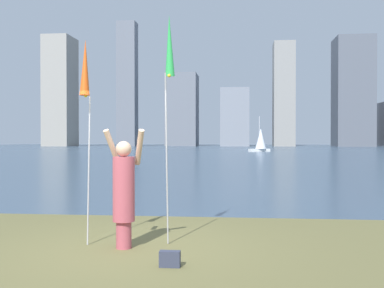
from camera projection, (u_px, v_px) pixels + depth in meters
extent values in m
cube|color=#384C60|center=(229.00, 150.00, 68.63)|extent=(120.00, 116.88, 0.12)
cube|color=#33301C|center=(163.00, 217.00, 10.50)|extent=(120.00, 0.70, 0.02)
cylinder|color=#B24C59|center=(124.00, 235.00, 7.45)|extent=(0.24, 0.24, 0.43)
cylinder|color=#B24C59|center=(124.00, 189.00, 7.45)|extent=(0.35, 0.35, 1.02)
sphere|color=#D1A889|center=(124.00, 149.00, 7.44)|extent=(0.25, 0.25, 0.25)
cylinder|color=#D1A889|center=(112.00, 147.00, 7.60)|extent=(0.25, 0.39, 0.59)
cylinder|color=#D1A889|center=(139.00, 147.00, 7.55)|extent=(0.25, 0.39, 0.59)
cylinder|color=#B2B2B7|center=(89.00, 170.00, 7.75)|extent=(0.02, 0.17, 2.43)
cone|color=#F25919|center=(85.00, 67.00, 7.56)|extent=(0.16, 0.21, 0.91)
sphere|color=yellow|center=(86.00, 96.00, 7.59)|extent=(0.06, 0.06, 0.06)
cylinder|color=#B2B2B7|center=(167.00, 160.00, 7.61)|extent=(0.02, 0.29, 2.78)
cone|color=green|center=(170.00, 46.00, 7.90)|extent=(0.16, 0.26, 1.02)
sphere|color=yellow|center=(169.00, 76.00, 7.86)|extent=(0.06, 0.06, 0.06)
cube|color=#33384C|center=(170.00, 259.00, 6.37)|extent=(0.28, 0.13, 0.22)
cube|color=white|center=(259.00, 150.00, 60.39)|extent=(2.82, 1.93, 0.37)
cylinder|color=silver|center=(259.00, 133.00, 60.36)|extent=(0.08, 0.08, 4.17)
cone|color=white|center=(261.00, 139.00, 60.44)|extent=(1.85, 1.85, 2.61)
cube|color=gray|center=(60.00, 92.00, 101.07)|extent=(5.59, 7.34, 23.35)
cube|color=slate|center=(127.00, 84.00, 100.56)|extent=(3.97, 3.54, 26.40)
cube|color=slate|center=(182.00, 110.00, 103.66)|extent=(6.71, 7.81, 15.74)
cube|color=gray|center=(235.00, 118.00, 99.94)|extent=(5.98, 6.98, 12.18)
cube|color=gray|center=(284.00, 95.00, 99.34)|extent=(4.37, 5.79, 21.79)
cube|color=#565B66|center=(353.00, 92.00, 97.55)|extent=(7.49, 7.81, 22.47)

